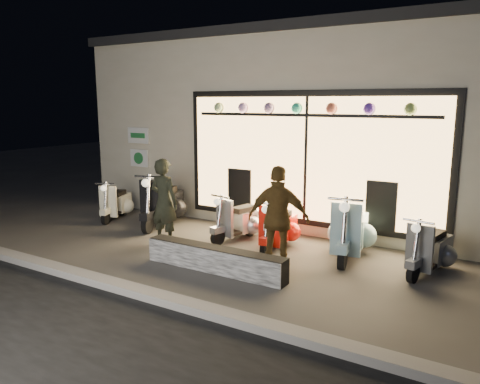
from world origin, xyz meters
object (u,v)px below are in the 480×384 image
(graffiti_barrier, at_px, (215,259))
(scooter_silver, at_px, (242,220))
(scooter_red, at_px, (280,227))
(man, at_px, (164,202))
(woman, at_px, (279,219))

(graffiti_barrier, distance_m, scooter_silver, 1.91)
(scooter_red, relative_size, man, 0.78)
(scooter_silver, xyz_separation_m, man, (-1.03, -1.11, 0.46))
(graffiti_barrier, distance_m, woman, 1.20)
(graffiti_barrier, relative_size, scooter_silver, 1.94)
(graffiti_barrier, height_order, woman, woman)
(woman, bearing_deg, scooter_silver, -54.36)
(graffiti_barrier, bearing_deg, woman, 36.83)
(graffiti_barrier, bearing_deg, man, 156.44)
(graffiti_barrier, relative_size, scooter_red, 1.92)
(scooter_silver, bearing_deg, woman, -27.70)
(scooter_red, xyz_separation_m, woman, (0.51, -1.10, 0.47))
(scooter_silver, distance_m, man, 1.58)
(scooter_red, relative_size, woman, 0.76)
(scooter_silver, xyz_separation_m, scooter_red, (0.88, -0.11, 0.00))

